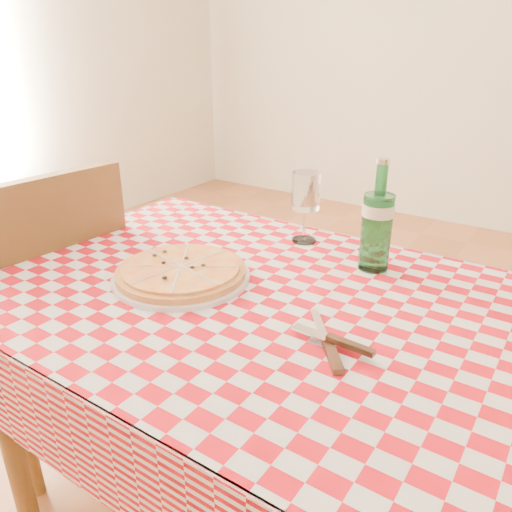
{
  "coord_description": "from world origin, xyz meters",
  "views": [
    {
      "loc": [
        0.58,
        -0.82,
        1.28
      ],
      "look_at": [
        -0.02,
        0.06,
        0.82
      ],
      "focal_mm": 35.0,
      "sensor_mm": 36.0,
      "label": 1
    }
  ],
  "objects_px": {
    "pizza_plate": "(181,271)",
    "water_bottle": "(378,216)",
    "dining_table": "(249,328)",
    "wine_glass": "(305,208)",
    "chair_far": "(49,303)"
  },
  "relations": [
    {
      "from": "pizza_plate",
      "to": "water_bottle",
      "type": "xyz_separation_m",
      "value": [
        0.35,
        0.31,
        0.12
      ]
    },
    {
      "from": "pizza_plate",
      "to": "dining_table",
      "type": "bearing_deg",
      "value": 12.35
    },
    {
      "from": "dining_table",
      "to": "wine_glass",
      "type": "distance_m",
      "value": 0.4
    },
    {
      "from": "dining_table",
      "to": "pizza_plate",
      "type": "xyz_separation_m",
      "value": [
        -0.17,
        -0.04,
        0.12
      ]
    },
    {
      "from": "dining_table",
      "to": "chair_far",
      "type": "xyz_separation_m",
      "value": [
        -0.69,
        -0.07,
        -0.11
      ]
    },
    {
      "from": "wine_glass",
      "to": "dining_table",
      "type": "bearing_deg",
      "value": -82.33
    },
    {
      "from": "chair_far",
      "to": "water_bottle",
      "type": "relative_size",
      "value": 3.48
    },
    {
      "from": "pizza_plate",
      "to": "water_bottle",
      "type": "distance_m",
      "value": 0.49
    },
    {
      "from": "chair_far",
      "to": "pizza_plate",
      "type": "bearing_deg",
      "value": -171.62
    },
    {
      "from": "chair_far",
      "to": "water_bottle",
      "type": "height_order",
      "value": "water_bottle"
    },
    {
      "from": "water_bottle",
      "to": "dining_table",
      "type": "bearing_deg",
      "value": -123.84
    },
    {
      "from": "chair_far",
      "to": "wine_glass",
      "type": "relative_size",
      "value": 4.86
    },
    {
      "from": "chair_far",
      "to": "dining_table",
      "type": "bearing_deg",
      "value": -169.54
    },
    {
      "from": "dining_table",
      "to": "chair_far",
      "type": "relative_size",
      "value": 1.25
    },
    {
      "from": "dining_table",
      "to": "water_bottle",
      "type": "height_order",
      "value": "water_bottle"
    }
  ]
}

